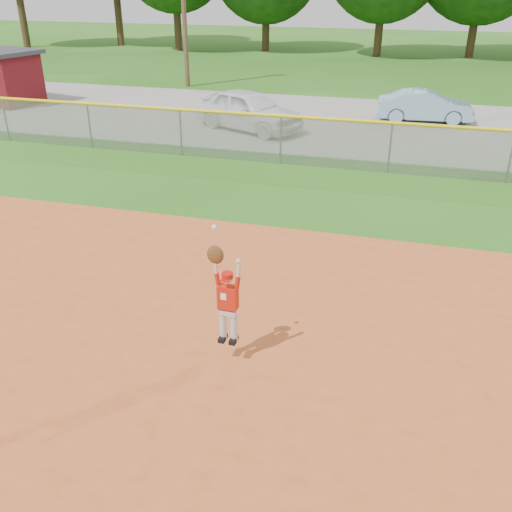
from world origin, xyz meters
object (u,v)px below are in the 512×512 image
(car_blue, at_px, (425,106))
(ballplayer, at_px, (226,296))
(car_white_a, at_px, (249,110))
(utility_shed, at_px, (4,77))

(car_blue, xyz_separation_m, ballplayer, (-2.57, -17.16, 0.52))
(car_blue, bearing_deg, car_white_a, 110.69)
(ballplayer, bearing_deg, utility_shed, 135.39)
(car_white_a, bearing_deg, utility_shed, 106.69)
(car_white_a, xyz_separation_m, ballplayer, (3.82, -13.98, 0.39))
(car_blue, xyz_separation_m, utility_shed, (-18.42, -1.52, 0.56))
(car_white_a, xyz_separation_m, utility_shed, (-12.03, 1.66, 0.43))
(car_white_a, height_order, ballplayer, ballplayer)
(car_white_a, distance_m, ballplayer, 14.49)
(car_blue, distance_m, ballplayer, 17.36)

